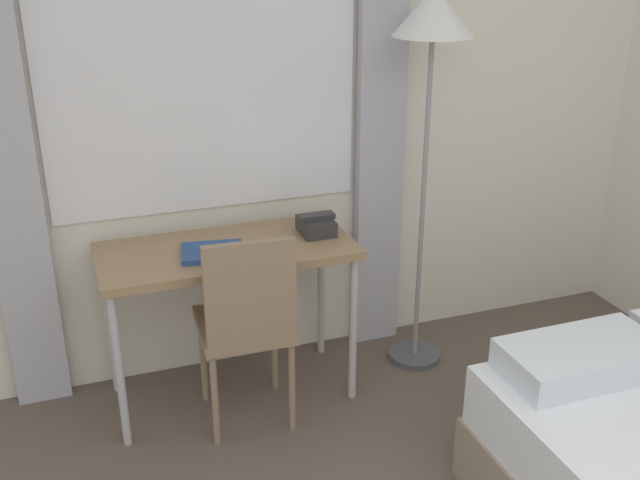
{
  "coord_description": "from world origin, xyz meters",
  "views": [
    {
      "loc": [
        -1.03,
        -0.46,
        2.08
      ],
      "look_at": [
        -0.09,
        2.15,
        0.92
      ],
      "focal_mm": 42.0,
      "sensor_mm": 36.0,
      "label": 1
    }
  ],
  "objects_px": {
    "desk": "(227,262)",
    "standing_lamp": "(432,46)",
    "telephone": "(316,225)",
    "book": "(212,252)",
    "desk_chair": "(247,318)"
  },
  "relations": [
    {
      "from": "standing_lamp",
      "to": "telephone",
      "type": "xyz_separation_m",
      "value": [
        -0.54,
        0.02,
        -0.79
      ]
    },
    {
      "from": "desk",
      "to": "book",
      "type": "distance_m",
      "value": 0.13
    },
    {
      "from": "telephone",
      "to": "book",
      "type": "distance_m",
      "value": 0.51
    },
    {
      "from": "desk_chair",
      "to": "standing_lamp",
      "type": "xyz_separation_m",
      "value": [
        0.95,
        0.25,
        1.06
      ]
    },
    {
      "from": "desk_chair",
      "to": "telephone",
      "type": "bearing_deg",
      "value": 36.75
    },
    {
      "from": "standing_lamp",
      "to": "telephone",
      "type": "relative_size",
      "value": 10.4
    },
    {
      "from": "desk",
      "to": "telephone",
      "type": "bearing_deg",
      "value": 2.64
    },
    {
      "from": "desk",
      "to": "desk_chair",
      "type": "distance_m",
      "value": 0.3
    },
    {
      "from": "desk",
      "to": "standing_lamp",
      "type": "bearing_deg",
      "value": -0.21
    },
    {
      "from": "desk_chair",
      "to": "telephone",
      "type": "height_order",
      "value": "desk_chair"
    },
    {
      "from": "telephone",
      "to": "desk",
      "type": "bearing_deg",
      "value": -177.36
    },
    {
      "from": "standing_lamp",
      "to": "book",
      "type": "relative_size",
      "value": 6.18
    },
    {
      "from": "desk",
      "to": "telephone",
      "type": "height_order",
      "value": "telephone"
    },
    {
      "from": "book",
      "to": "standing_lamp",
      "type": "bearing_deg",
      "value": 3.09
    },
    {
      "from": "desk",
      "to": "standing_lamp",
      "type": "relative_size",
      "value": 0.61
    }
  ]
}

